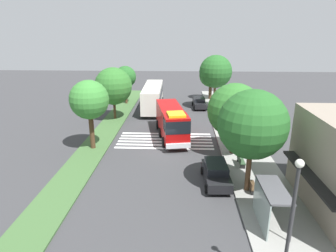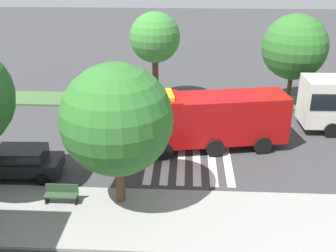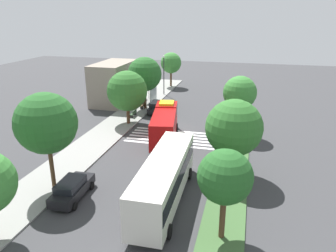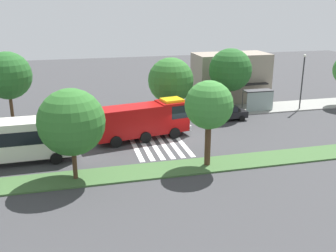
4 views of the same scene
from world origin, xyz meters
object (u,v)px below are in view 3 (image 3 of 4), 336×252
object	(u,v)px
bench_near_shelter	(144,105)
bus_stop_shelter	(151,91)
median_tree_west	(234,128)
median_tree_center	(240,93)
sidewalk_tree_east	(145,74)
bench_west_of_shelter	(134,113)
fire_truck	(165,123)
sidewalk_tree_far_east	(171,63)
median_tree_far_west	(225,177)
sidewalk_tree_center	(127,91)
parked_car_mid	(157,107)
street_lamp	(164,72)
parked_car_west	(72,189)
transit_bus	(164,177)
sidewalk_tree_west	(46,123)

from	to	relation	value
bench_near_shelter	bus_stop_shelter	bearing A→B (deg)	-0.38
bus_stop_shelter	median_tree_west	distance (m)	26.68
median_tree_center	sidewalk_tree_east	bearing A→B (deg)	61.07
bench_west_of_shelter	fire_truck	bearing A→B (deg)	-137.70
bench_near_shelter	sidewalk_tree_far_east	size ratio (longest dim) A/B	0.24
bench_west_of_shelter	median_tree_far_west	world-z (taller)	median_tree_far_west
sidewalk_tree_center	sidewalk_tree_east	distance (m)	7.21
bench_near_shelter	sidewalk_tree_far_east	xyz separation A→B (m)	(16.12, -0.31, 4.07)
median_tree_far_west	parked_car_mid	bearing A→B (deg)	24.61
street_lamp	bench_west_of_shelter	bearing A→B (deg)	177.01
bench_near_shelter	median_tree_west	size ratio (longest dim) A/B	0.23
parked_car_west	median_tree_center	size ratio (longest dim) A/B	0.68
median_tree_west	bench_near_shelter	bearing A→B (deg)	37.97
street_lamp	median_tree_center	distance (m)	21.89
parked_car_mid	median_tree_center	distance (m)	14.14
median_tree_west	sidewalk_tree_far_east	bearing A→B (deg)	22.12
bus_stop_shelter	bench_near_shelter	distance (m)	4.20
sidewalk_tree_center	median_tree_center	bearing A→B (deg)	-92.42
median_tree_west	median_tree_center	xyz separation A→B (m)	(10.54, 0.00, 0.57)
fire_truck	transit_bus	world-z (taller)	fire_truck
sidewalk_tree_west	median_tree_center	distance (m)	21.65
sidewalk_tree_far_east	sidewalk_tree_east	bearing A→B (deg)	180.00
bus_stop_shelter	sidewalk_tree_west	world-z (taller)	sidewalk_tree_west
transit_bus	street_lamp	size ratio (longest dim) A/B	1.73
sidewalk_tree_center	sidewalk_tree_west	bearing A→B (deg)	-180.00
transit_bus	median_tree_far_west	xyz separation A→B (m)	(-3.21, -4.67, 2.31)
parked_car_mid	sidewalk_tree_center	distance (m)	7.24
parked_car_west	bus_stop_shelter	distance (m)	29.32
median_tree_far_west	sidewalk_tree_center	bearing A→B (deg)	35.17
sidewalk_tree_center	sidewalk_tree_far_east	bearing A→B (deg)	-0.00
parked_car_west	bench_near_shelter	world-z (taller)	parked_car_west
bus_stop_shelter	bench_west_of_shelter	size ratio (longest dim) A/B	2.19
parked_car_mid	street_lamp	size ratio (longest dim) A/B	0.70
sidewalk_tree_east	median_tree_far_west	size ratio (longest dim) A/B	1.27
parked_car_west	transit_bus	xyz separation A→B (m)	(1.29, -7.14, 1.29)
median_tree_far_west	sidewalk_tree_far_east	bearing A→B (deg)	17.96
parked_car_west	transit_bus	size ratio (longest dim) A/B	0.40
parked_car_mid	median_tree_center	size ratio (longest dim) A/B	0.67
parked_car_west	bus_stop_shelter	world-z (taller)	bus_stop_shelter
transit_bus	bench_near_shelter	world-z (taller)	transit_bus
transit_bus	median_tree_far_west	bearing A→B (deg)	54.24
fire_truck	street_lamp	distance (m)	21.53
bench_near_shelter	sidewalk_tree_east	size ratio (longest dim) A/B	0.21
bus_stop_shelter	sidewalk_tree_far_east	world-z (taller)	sidewalk_tree_far_east
median_tree_far_west	fire_truck	bearing A→B (deg)	26.82
parked_car_west	sidewalk_tree_east	bearing A→B (deg)	2.16
parked_car_west	sidewalk_tree_west	xyz separation A→B (m)	(0.89, 2.20, 4.91)
street_lamp	sidewalk_tree_east	xyz separation A→B (m)	(-9.36, 0.40, 1.23)
bus_stop_shelter	sidewalk_tree_center	xyz separation A→B (m)	(-11.23, -0.29, 2.55)
parked_car_west	transit_bus	bearing A→B (deg)	-82.66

